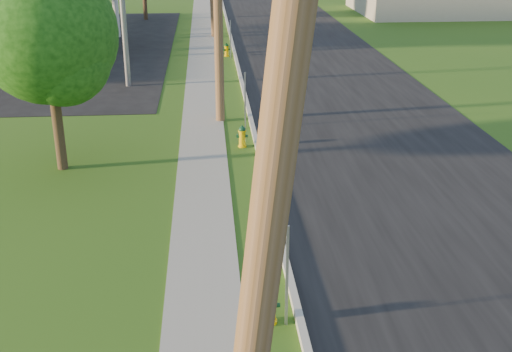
{
  "coord_description": "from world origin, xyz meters",
  "views": [
    {
      "loc": [
        -1.06,
        -5.54,
        6.86
      ],
      "look_at": [
        0.0,
        8.0,
        1.4
      ],
      "focal_mm": 45.0,
      "sensor_mm": 36.0,
      "label": 1
    }
  ],
  "objects_px": {
    "hydrant_far": "(227,50)",
    "tree_verge": "(51,40)",
    "hydrant_near": "(270,307)",
    "utility_pole_near": "(270,202)",
    "car_silver": "(72,32)",
    "fuel_pump_ne": "(49,41)",
    "hydrant_mid": "(242,136)",
    "fuel_pump_se": "(64,29)"
  },
  "relations": [
    {
      "from": "tree_verge",
      "to": "car_silver",
      "type": "height_order",
      "value": "tree_verge"
    },
    {
      "from": "utility_pole_near",
      "to": "fuel_pump_se",
      "type": "xyz_separation_m",
      "value": [
        -8.9,
        35.0,
        -4.08
      ]
    },
    {
      "from": "fuel_pump_ne",
      "to": "hydrant_far",
      "type": "xyz_separation_m",
      "value": [
        9.55,
        -1.21,
        -0.38
      ]
    },
    {
      "from": "tree_verge",
      "to": "fuel_pump_ne",
      "type": "bearing_deg",
      "value": 103.53
    },
    {
      "from": "utility_pole_near",
      "to": "car_silver",
      "type": "bearing_deg",
      "value": 103.6
    },
    {
      "from": "fuel_pump_ne",
      "to": "tree_verge",
      "type": "height_order",
      "value": "tree_verge"
    },
    {
      "from": "fuel_pump_se",
      "to": "car_silver",
      "type": "xyz_separation_m",
      "value": [
        0.72,
        -1.21,
        0.03
      ]
    },
    {
      "from": "fuel_pump_se",
      "to": "hydrant_mid",
      "type": "bearing_deg",
      "value": -64.49
    },
    {
      "from": "fuel_pump_se",
      "to": "hydrant_far",
      "type": "distance_m",
      "value": 10.89
    },
    {
      "from": "utility_pole_near",
      "to": "hydrant_near",
      "type": "height_order",
      "value": "utility_pole_near"
    },
    {
      "from": "hydrant_mid",
      "to": "hydrant_near",
      "type": "bearing_deg",
      "value": -90.37
    },
    {
      "from": "hydrant_near",
      "to": "car_silver",
      "type": "height_order",
      "value": "car_silver"
    },
    {
      "from": "utility_pole_near",
      "to": "hydrant_mid",
      "type": "height_order",
      "value": "utility_pole_near"
    },
    {
      "from": "hydrant_near",
      "to": "tree_verge",
      "type": "bearing_deg",
      "value": 122.67
    },
    {
      "from": "hydrant_far",
      "to": "car_silver",
      "type": "xyz_separation_m",
      "value": [
        -8.83,
        4.0,
        0.41
      ]
    },
    {
      "from": "hydrant_mid",
      "to": "hydrant_far",
      "type": "bearing_deg",
      "value": 89.9
    },
    {
      "from": "hydrant_mid",
      "to": "hydrant_far",
      "type": "distance_m",
      "value": 14.76
    },
    {
      "from": "utility_pole_near",
      "to": "fuel_pump_ne",
      "type": "height_order",
      "value": "utility_pole_near"
    },
    {
      "from": "utility_pole_near",
      "to": "tree_verge",
      "type": "bearing_deg",
      "value": 109.17
    },
    {
      "from": "tree_verge",
      "to": "hydrant_mid",
      "type": "relative_size",
      "value": 8.09
    },
    {
      "from": "hydrant_far",
      "to": "fuel_pump_ne",
      "type": "bearing_deg",
      "value": 172.81
    },
    {
      "from": "fuel_pump_se",
      "to": "hydrant_far",
      "type": "height_order",
      "value": "fuel_pump_se"
    },
    {
      "from": "tree_verge",
      "to": "hydrant_near",
      "type": "relative_size",
      "value": 8.35
    },
    {
      "from": "utility_pole_near",
      "to": "hydrant_near",
      "type": "relative_size",
      "value": 13.43
    },
    {
      "from": "fuel_pump_ne",
      "to": "hydrant_mid",
      "type": "distance_m",
      "value": 18.6
    },
    {
      "from": "utility_pole_near",
      "to": "car_silver",
      "type": "distance_m",
      "value": 35.0
    },
    {
      "from": "car_silver",
      "to": "utility_pole_near",
      "type": "bearing_deg",
      "value": -149.71
    },
    {
      "from": "fuel_pump_se",
      "to": "hydrant_far",
      "type": "xyz_separation_m",
      "value": [
        9.55,
        -5.21,
        -0.38
      ]
    },
    {
      "from": "fuel_pump_ne",
      "to": "car_silver",
      "type": "relative_size",
      "value": 0.72
    },
    {
      "from": "hydrant_mid",
      "to": "hydrant_far",
      "type": "height_order",
      "value": "hydrant_mid"
    },
    {
      "from": "tree_verge",
      "to": "car_silver",
      "type": "relative_size",
      "value": 1.32
    },
    {
      "from": "utility_pole_near",
      "to": "tree_verge",
      "type": "distance_m",
      "value": 14.28
    },
    {
      "from": "fuel_pump_ne",
      "to": "car_silver",
      "type": "distance_m",
      "value": 2.88
    },
    {
      "from": "hydrant_far",
      "to": "tree_verge",
      "type": "bearing_deg",
      "value": -108.07
    },
    {
      "from": "fuel_pump_ne",
      "to": "fuel_pump_se",
      "type": "relative_size",
      "value": 1.0
    },
    {
      "from": "fuel_pump_se",
      "to": "hydrant_far",
      "type": "bearing_deg",
      "value": -28.59
    },
    {
      "from": "hydrant_near",
      "to": "hydrant_far",
      "type": "height_order",
      "value": "hydrant_far"
    },
    {
      "from": "fuel_pump_ne",
      "to": "hydrant_near",
      "type": "distance_m",
      "value": 27.41
    },
    {
      "from": "utility_pole_near",
      "to": "fuel_pump_ne",
      "type": "relative_size",
      "value": 2.96
    },
    {
      "from": "fuel_pump_ne",
      "to": "fuel_pump_se",
      "type": "bearing_deg",
      "value": 90.0
    },
    {
      "from": "fuel_pump_ne",
      "to": "fuel_pump_se",
      "type": "xyz_separation_m",
      "value": [
        0.0,
        4.0,
        0.0
      ]
    },
    {
      "from": "fuel_pump_ne",
      "to": "hydrant_mid",
      "type": "xyz_separation_m",
      "value": [
        9.53,
        -15.96,
        -0.37
      ]
    }
  ]
}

